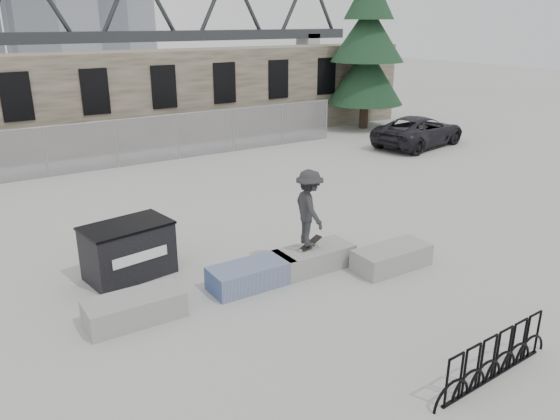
% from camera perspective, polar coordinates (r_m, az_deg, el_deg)
% --- Properties ---
extents(ground, '(120.00, 120.00, 0.00)m').
position_cam_1_polar(ground, '(13.23, -0.39, -7.30)').
color(ground, '#ACACA7').
rests_on(ground, ground).
extents(stone_wall, '(36.00, 2.58, 4.50)m').
position_cam_1_polar(stone_wall, '(27.24, -19.30, 10.53)').
color(stone_wall, brown).
rests_on(stone_wall, ground).
extents(chainlink_fence, '(22.06, 0.06, 2.02)m').
position_cam_1_polar(chainlink_fence, '(23.88, -16.75, 6.69)').
color(chainlink_fence, gray).
rests_on(chainlink_fence, ground).
extents(planter_far_left, '(2.00, 0.90, 0.55)m').
position_cam_1_polar(planter_far_left, '(11.84, -14.94, -9.81)').
color(planter_far_left, '#999997').
rests_on(planter_far_left, ground).
extents(planter_center_left, '(2.00, 0.90, 0.55)m').
position_cam_1_polar(planter_center_left, '(12.85, -3.01, -6.71)').
color(planter_center_left, navy).
rests_on(planter_center_left, ground).
extents(planter_center_right, '(2.00, 0.90, 0.55)m').
position_cam_1_polar(planter_center_right, '(13.73, 3.59, -4.94)').
color(planter_center_right, '#999997').
rests_on(planter_center_right, ground).
extents(planter_offset, '(2.00, 0.90, 0.55)m').
position_cam_1_polar(planter_offset, '(14.01, 11.60, -4.81)').
color(planter_offset, '#999997').
rests_on(planter_offset, ground).
extents(dumpster, '(2.20, 1.54, 1.34)m').
position_cam_1_polar(dumpster, '(13.66, -15.57, -4.05)').
color(dumpster, black).
rests_on(dumpster, ground).
extents(bike_rack, '(3.14, 0.21, 0.90)m').
position_cam_1_polar(bike_rack, '(10.41, 21.59, -14.07)').
color(bike_rack, black).
rests_on(bike_rack, ground).
extents(spruce_tree, '(4.24, 4.24, 11.50)m').
position_cam_1_polar(spruce_tree, '(31.57, 9.14, 17.20)').
color(spruce_tree, '#38281E').
rests_on(spruce_tree, ground).
extents(truss_bridge, '(70.00, 3.00, 9.80)m').
position_cam_1_polar(truss_bridge, '(67.04, -19.43, 16.77)').
color(truss_bridge, '#2D3033').
rests_on(truss_bridge, ground).
extents(suv, '(5.68, 3.45, 1.47)m').
position_cam_1_polar(suv, '(27.85, 14.35, 8.00)').
color(suv, black).
rests_on(suv, ground).
extents(skateboarder, '(0.95, 1.35, 2.09)m').
position_cam_1_polar(skateboarder, '(13.22, 3.07, 0.21)').
color(skateboarder, '#29292C').
rests_on(skateboarder, ground).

